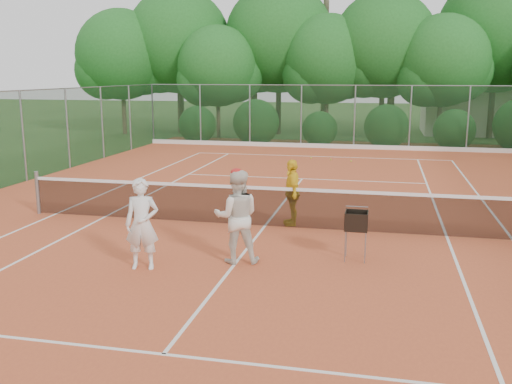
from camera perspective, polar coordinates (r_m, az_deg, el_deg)
ground at (r=13.46m, az=0.85°, el=-3.56°), size 120.00×120.00×0.00m
clay_court at (r=13.45m, az=0.85°, el=-3.52°), size 18.00×36.00×0.02m
club_building at (r=37.32m, az=22.57°, el=7.70°), size 8.00×5.00×3.00m
tennis_net at (r=13.33m, az=0.86°, el=-1.35°), size 11.97×0.10×1.10m
player_white at (r=10.61m, az=-11.33°, el=-3.16°), size 0.69×0.52×1.69m
player_center_grp at (r=10.75m, az=-1.93°, el=-2.44°), size 1.01×0.87×1.82m
player_yellow at (r=13.46m, az=3.61°, el=-0.04°), size 0.63×0.99×1.57m
ball_hopper at (r=11.07m, az=10.00°, el=-2.95°), size 0.42×0.42×0.96m
stray_ball_a at (r=23.98m, az=7.48°, el=3.25°), size 0.07×0.07×0.07m
stray_ball_b at (r=24.35m, az=5.53°, el=3.43°), size 0.07×0.07×0.07m
stray_ball_c at (r=23.63m, az=9.50°, el=3.07°), size 0.07×0.07×0.07m
court_markings at (r=13.45m, az=0.85°, el=-3.47°), size 11.03×23.83×0.01m
fence_back at (r=27.91m, az=7.17°, el=7.48°), size 18.07×0.07×3.00m
tropical_treeline at (r=32.99m, az=10.79°, el=14.25°), size 32.10×8.49×15.03m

